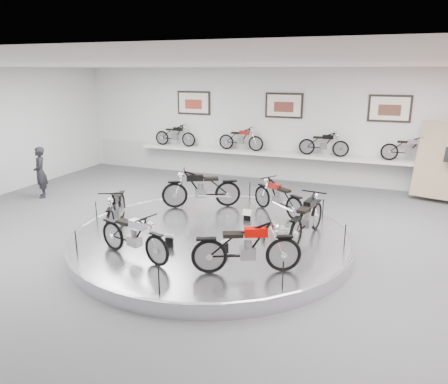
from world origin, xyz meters
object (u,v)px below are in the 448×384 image
at_px(shelf, 280,154).
at_px(bike_f, 247,247).
at_px(bike_a, 307,217).
at_px(bike_e, 134,235).
at_px(display_platform, 211,239).
at_px(visitor, 40,172).
at_px(bike_b, 278,197).
at_px(bike_c, 201,188).
at_px(bike_d, 116,208).

distance_m(shelf, bike_f, 8.16).
height_order(bike_a, bike_e, bike_a).
distance_m(display_platform, visitor, 6.80).
bearing_deg(display_platform, bike_f, -49.75).
distance_m(shelf, bike_b, 4.62).
relative_size(bike_b, bike_c, 0.86).
bearing_deg(visitor, bike_d, 19.05).
height_order(bike_b, bike_c, bike_c).
bearing_deg(bike_b, visitor, 35.42).
relative_size(display_platform, bike_a, 3.80).
relative_size(bike_a, bike_e, 1.05).
bearing_deg(bike_c, bike_f, 98.69).
bearing_deg(bike_d, bike_e, 21.73).
xyz_separation_m(bike_a, bike_b, (-1.02, 1.47, -0.04)).
height_order(bike_d, bike_e, bike_d).
bearing_deg(bike_c, shelf, -129.02).
bearing_deg(bike_b, bike_d, 69.96).
bearing_deg(bike_b, bike_c, 39.43).
xyz_separation_m(bike_b, bike_d, (-3.29, -2.39, 0.03)).
height_order(shelf, bike_c, bike_c).
distance_m(bike_c, bike_d, 2.51).
bearing_deg(bike_e, visitor, 163.67).
height_order(display_platform, shelf, shelf).
distance_m(bike_e, visitor, 6.66).
bearing_deg(bike_c, bike_a, 130.83).
height_order(display_platform, bike_c, bike_c).
bearing_deg(bike_f, display_platform, 105.65).
height_order(bike_f, visitor, visitor).
bearing_deg(shelf, bike_e, -96.22).
xyz_separation_m(display_platform, bike_b, (1.06, 1.91, 0.61)).
relative_size(bike_a, bike_b, 1.08).
height_order(bike_b, bike_d, bike_d).
bearing_deg(display_platform, bike_a, 11.91).
xyz_separation_m(bike_c, visitor, (-5.54, 0.01, -0.03)).
bearing_deg(bike_f, bike_c, 100.98).
bearing_deg(shelf, bike_f, -80.22).
xyz_separation_m(bike_a, bike_d, (-4.32, -0.92, -0.01)).
distance_m(display_platform, bike_e, 2.12).
xyz_separation_m(bike_b, bike_e, (-1.96, -3.72, 0.01)).
height_order(shelf, bike_b, bike_b).
height_order(bike_b, visitor, visitor).
bearing_deg(shelf, bike_b, -76.67).
bearing_deg(bike_b, shelf, -42.68).
height_order(bike_b, bike_e, bike_e).
bearing_deg(bike_b, display_platform, 94.83).
bearing_deg(bike_c, display_platform, 93.64).
bearing_deg(visitor, bike_c, 45.95).
bearing_deg(bike_a, bike_d, 110.88).
height_order(bike_a, visitor, visitor).
relative_size(shelf, bike_e, 6.87).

